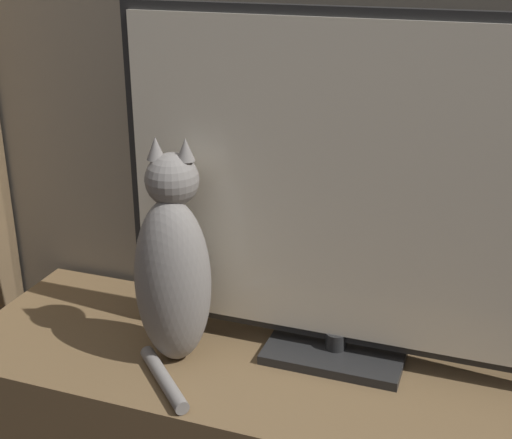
% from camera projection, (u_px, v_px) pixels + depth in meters
% --- Properties ---
extents(tv, '(0.92, 0.17, 0.71)m').
position_uv_depth(tv, '(343.00, 197.00, 1.37)').
color(tv, black).
rests_on(tv, tv_stand).
extents(cat, '(0.20, 0.27, 0.47)m').
position_uv_depth(cat, '(173.00, 269.00, 1.43)').
color(cat, gray).
rests_on(cat, tv_stand).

